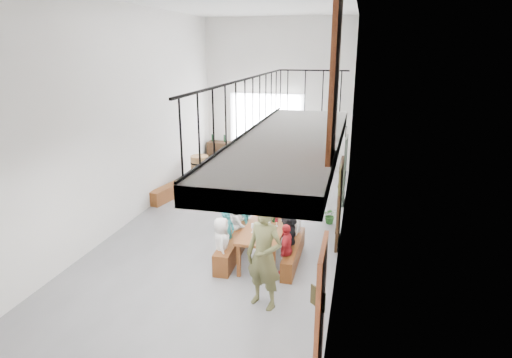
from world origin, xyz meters
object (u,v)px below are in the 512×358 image
(side_bench, at_px, (168,193))
(serving_counter, at_px, (231,154))
(bicycle_near, at_px, (270,157))
(oak_barrel, at_px, (200,169))
(host_standing, at_px, (264,256))
(tasting_table, at_px, (266,229))
(bench_inner, at_px, (234,245))

(side_bench, xyz_separation_m, serving_counter, (0.75, 4.09, 0.26))
(bicycle_near, bearing_deg, oak_barrel, 161.26)
(side_bench, distance_m, host_standing, 6.32)
(serving_counter, bearing_deg, tasting_table, -65.70)
(serving_counter, bearing_deg, side_bench, -98.74)
(bench_inner, height_order, host_standing, host_standing)
(tasting_table, xyz_separation_m, bench_inner, (-0.72, -0.03, -0.47))
(side_bench, bearing_deg, bench_inner, -45.59)
(side_bench, relative_size, oak_barrel, 1.64)
(host_standing, height_order, bicycle_near, host_standing)
(tasting_table, distance_m, host_standing, 1.80)
(serving_counter, bearing_deg, bench_inner, -70.90)
(oak_barrel, distance_m, bicycle_near, 2.89)
(tasting_table, height_order, host_standing, host_standing)
(bench_inner, height_order, bicycle_near, bicycle_near)
(tasting_table, distance_m, side_bench, 4.83)
(tasting_table, bearing_deg, oak_barrel, 125.18)
(side_bench, relative_size, host_standing, 0.78)
(tasting_table, relative_size, serving_counter, 1.16)
(tasting_table, xyz_separation_m, side_bench, (-3.72, 3.03, -0.49))
(oak_barrel, relative_size, serving_counter, 0.51)
(oak_barrel, height_order, serving_counter, serving_counter)
(bench_inner, distance_m, bicycle_near, 7.07)
(bench_inner, xyz_separation_m, oak_barrel, (-2.68, 4.95, 0.22))
(host_standing, distance_m, bicycle_near, 8.93)
(host_standing, xyz_separation_m, bicycle_near, (-1.76, 8.74, -0.47))
(host_standing, bearing_deg, tasting_table, 123.10)
(bench_inner, bearing_deg, oak_barrel, 117.43)
(bench_inner, relative_size, host_standing, 1.06)
(host_standing, relative_size, bicycle_near, 1.01)
(serving_counter, height_order, host_standing, host_standing)
(bench_inner, relative_size, side_bench, 1.37)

